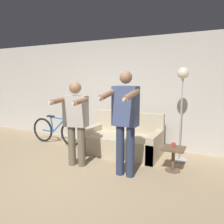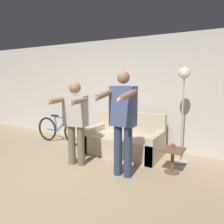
% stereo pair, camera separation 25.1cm
% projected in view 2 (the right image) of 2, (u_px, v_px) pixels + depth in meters
% --- Properties ---
extents(ground_plane, '(16.00, 16.00, 0.00)m').
position_uv_depth(ground_plane, '(50.00, 180.00, 3.57)').
color(ground_plane, tan).
extents(wall_back, '(10.00, 0.05, 2.60)m').
position_uv_depth(wall_back, '(120.00, 92.00, 5.47)').
color(wall_back, beige).
rests_on(wall_back, ground_plane).
extents(couch, '(1.65, 0.89, 0.89)m').
position_uv_depth(couch, '(124.00, 141.00, 4.84)').
color(couch, beige).
rests_on(couch, ground_plane).
extents(person_left, '(0.59, 0.74, 1.59)m').
position_uv_depth(person_left, '(75.00, 118.00, 4.07)').
color(person_left, '#6B604C').
rests_on(person_left, ground_plane).
extents(person_right, '(0.48, 0.67, 1.77)m').
position_uv_depth(person_right, '(123.00, 117.00, 3.57)').
color(person_right, '#2D3856').
rests_on(person_right, ground_plane).
extents(cat, '(0.44, 0.13, 0.16)m').
position_uv_depth(cat, '(125.00, 108.00, 5.09)').
color(cat, tan).
rests_on(cat, couch).
extents(floor_lamp, '(0.32, 0.32, 1.86)m').
position_uv_depth(floor_lamp, '(184.00, 91.00, 4.14)').
color(floor_lamp, '#B2B2B7').
rests_on(floor_lamp, ground_plane).
extents(side_table, '(0.38, 0.38, 0.43)m').
position_uv_depth(side_table, '(173.00, 156.00, 3.83)').
color(side_table, brown).
rests_on(side_table, ground_plane).
extents(cup, '(0.08, 0.08, 0.08)m').
position_uv_depth(cup, '(173.00, 146.00, 3.85)').
color(cup, '#B7473D').
rests_on(cup, side_table).
extents(bicycle, '(1.54, 0.07, 0.72)m').
position_uv_depth(bicycle, '(60.00, 130.00, 5.60)').
color(bicycle, black).
rests_on(bicycle, ground_plane).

